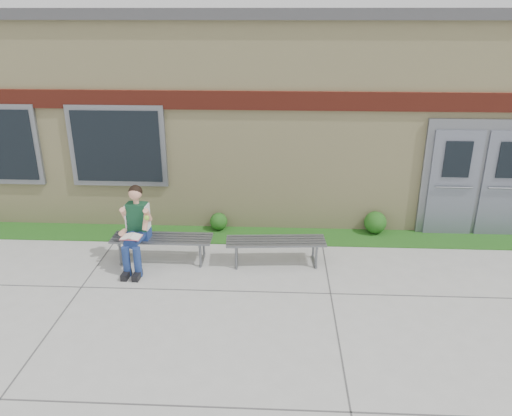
{
  "coord_description": "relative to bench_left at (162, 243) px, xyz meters",
  "views": [
    {
      "loc": [
        0.16,
        -6.35,
        4.14
      ],
      "look_at": [
        -0.24,
        1.7,
        0.96
      ],
      "focal_mm": 35.0,
      "sensor_mm": 36.0,
      "label": 1
    }
  ],
  "objects": [
    {
      "name": "girl",
      "position": [
        -0.38,
        -0.22,
        0.38
      ],
      "size": [
        0.53,
        0.89,
        1.43
      ],
      "rotation": [
        0.0,
        0.0,
        -0.06
      ],
      "color": "navy",
      "rests_on": "ground"
    },
    {
      "name": "bench_right",
      "position": [
        2.0,
        0.0,
        -0.01
      ],
      "size": [
        1.75,
        0.6,
        0.45
      ],
      "rotation": [
        0.0,
        0.0,
        0.07
      ],
      "color": "slate",
      "rests_on": "ground"
    },
    {
      "name": "grass_strip",
      "position": [
        1.88,
        1.11,
        -0.34
      ],
      "size": [
        16.0,
        0.8,
        0.02
      ],
      "primitive_type": "cube",
      "color": "#154C14",
      "rests_on": "ground"
    },
    {
      "name": "bench_left",
      "position": [
        0.0,
        0.0,
        0.0
      ],
      "size": [
        1.75,
        0.49,
        0.46
      ],
      "rotation": [
        0.0,
        0.0,
        -0.0
      ],
      "color": "slate",
      "rests_on": "ground"
    },
    {
      "name": "shrub_east",
      "position": [
        3.96,
        1.36,
        -0.11
      ],
      "size": [
        0.44,
        0.44,
        0.44
      ],
      "primitive_type": "sphere",
      "color": "#154C14",
      "rests_on": "grass_strip"
    },
    {
      "name": "ground",
      "position": [
        1.88,
        -1.49,
        -0.35
      ],
      "size": [
        80.0,
        80.0,
        0.0
      ],
      "primitive_type": "plane",
      "color": "#9E9E99",
      "rests_on": "ground"
    },
    {
      "name": "school_building",
      "position": [
        1.88,
        4.5,
        1.75
      ],
      "size": [
        16.2,
        6.22,
        4.2
      ],
      "color": "beige",
      "rests_on": "ground"
    },
    {
      "name": "shrub_mid",
      "position": [
        0.83,
        1.36,
        -0.16
      ],
      "size": [
        0.35,
        0.35,
        0.35
      ],
      "primitive_type": "sphere",
      "color": "#154C14",
      "rests_on": "grass_strip"
    }
  ]
}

